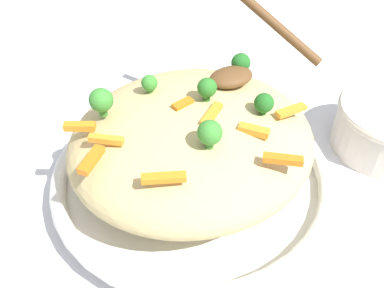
# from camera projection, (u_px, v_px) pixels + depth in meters

# --- Properties ---
(ground_plane) EXTENTS (2.40, 2.40, 0.00)m
(ground_plane) POSITION_uv_depth(u_px,v_px,m) (192.00, 189.00, 0.57)
(ground_plane) COLOR silver
(serving_bowl) EXTENTS (0.36, 0.36, 0.04)m
(serving_bowl) POSITION_uv_depth(u_px,v_px,m) (192.00, 177.00, 0.55)
(serving_bowl) COLOR white
(serving_bowl) RESTS_ON ground_plane
(pasta_mound) EXTENTS (0.30, 0.27, 0.10)m
(pasta_mound) POSITION_uv_depth(u_px,v_px,m) (192.00, 141.00, 0.51)
(pasta_mound) COLOR #D1BA7A
(pasta_mound) RESTS_ON serving_bowl
(carrot_piece_0) EXTENTS (0.03, 0.03, 0.01)m
(carrot_piece_0) POSITION_uv_depth(u_px,v_px,m) (254.00, 130.00, 0.45)
(carrot_piece_0) COLOR orange
(carrot_piece_0) RESTS_ON pasta_mound
(carrot_piece_1) EXTENTS (0.04, 0.03, 0.01)m
(carrot_piece_1) POSITION_uv_depth(u_px,v_px,m) (164.00, 178.00, 0.40)
(carrot_piece_1) COLOR orange
(carrot_piece_1) RESTS_ON pasta_mound
(carrot_piece_2) EXTENTS (0.03, 0.03, 0.01)m
(carrot_piece_2) POSITION_uv_depth(u_px,v_px,m) (91.00, 160.00, 0.42)
(carrot_piece_2) COLOR orange
(carrot_piece_2) RESTS_ON pasta_mound
(carrot_piece_3) EXTENTS (0.03, 0.02, 0.01)m
(carrot_piece_3) POSITION_uv_depth(u_px,v_px,m) (80.00, 126.00, 0.46)
(carrot_piece_3) COLOR orange
(carrot_piece_3) RESTS_ON pasta_mound
(carrot_piece_4) EXTENTS (0.04, 0.03, 0.01)m
(carrot_piece_4) POSITION_uv_depth(u_px,v_px,m) (212.00, 115.00, 0.47)
(carrot_piece_4) COLOR orange
(carrot_piece_4) RESTS_ON pasta_mound
(carrot_piece_5) EXTENTS (0.03, 0.02, 0.01)m
(carrot_piece_5) POSITION_uv_depth(u_px,v_px,m) (183.00, 105.00, 0.48)
(carrot_piece_5) COLOR orange
(carrot_piece_5) RESTS_ON pasta_mound
(carrot_piece_6) EXTENTS (0.03, 0.03, 0.01)m
(carrot_piece_6) POSITION_uv_depth(u_px,v_px,m) (105.00, 138.00, 0.44)
(carrot_piece_6) COLOR orange
(carrot_piece_6) RESTS_ON pasta_mound
(carrot_piece_7) EXTENTS (0.04, 0.01, 0.01)m
(carrot_piece_7) POSITION_uv_depth(u_px,v_px,m) (291.00, 110.00, 0.48)
(carrot_piece_7) COLOR orange
(carrot_piece_7) RESTS_ON pasta_mound
(carrot_piece_8) EXTENTS (0.04, 0.03, 0.01)m
(carrot_piece_8) POSITION_uv_depth(u_px,v_px,m) (283.00, 159.00, 0.42)
(carrot_piece_8) COLOR orange
(carrot_piece_8) RESTS_ON pasta_mound
(broccoli_floret_0) EXTENTS (0.03, 0.03, 0.03)m
(broccoli_floret_0) POSITION_uv_depth(u_px,v_px,m) (101.00, 101.00, 0.47)
(broccoli_floret_0) COLOR #377928
(broccoli_floret_0) RESTS_ON pasta_mound
(broccoli_floret_1) EXTENTS (0.03, 0.03, 0.03)m
(broccoli_floret_1) POSITION_uv_depth(u_px,v_px,m) (210.00, 133.00, 0.42)
(broccoli_floret_1) COLOR #377928
(broccoli_floret_1) RESTS_ON pasta_mound
(broccoli_floret_2) EXTENTS (0.02, 0.02, 0.03)m
(broccoli_floret_2) POSITION_uv_depth(u_px,v_px,m) (264.00, 103.00, 0.47)
(broccoli_floret_2) COLOR #205B1C
(broccoli_floret_2) RESTS_ON pasta_mound
(broccoli_floret_3) EXTENTS (0.02, 0.02, 0.02)m
(broccoli_floret_3) POSITION_uv_depth(u_px,v_px,m) (149.00, 83.00, 0.50)
(broccoli_floret_3) COLOR #377928
(broccoli_floret_3) RESTS_ON pasta_mound
(broccoli_floret_4) EXTENTS (0.02, 0.02, 0.03)m
(broccoli_floret_4) POSITION_uv_depth(u_px,v_px,m) (207.00, 88.00, 0.48)
(broccoli_floret_4) COLOR #296820
(broccoli_floret_4) RESTS_ON pasta_mound
(broccoli_floret_5) EXTENTS (0.02, 0.02, 0.03)m
(broccoli_floret_5) POSITION_uv_depth(u_px,v_px,m) (241.00, 63.00, 0.53)
(broccoli_floret_5) COLOR #205B1C
(broccoli_floret_5) RESTS_ON pasta_mound
(serving_spoon) EXTENTS (0.15, 0.15, 0.11)m
(serving_spoon) POSITION_uv_depth(u_px,v_px,m) (244.00, 50.00, 0.52)
(serving_spoon) COLOR brown
(serving_spoon) RESTS_ON pasta_mound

